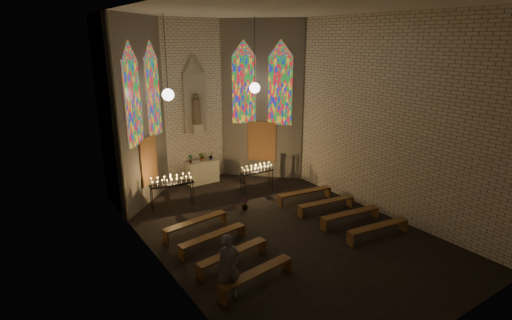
# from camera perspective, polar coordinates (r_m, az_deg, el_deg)

# --- Properties ---
(floor) EXTENTS (12.00, 12.00, 0.00)m
(floor) POSITION_cam_1_polar(r_m,az_deg,el_deg) (13.72, 2.78, -9.74)
(floor) COLOR black
(floor) RESTS_ON ground
(room) EXTENTS (8.22, 12.43, 7.00)m
(room) POSITION_cam_1_polar(r_m,az_deg,el_deg) (15.29, -4.64, 7.70)
(room) COLOR beige
(room) RESTS_ON ground
(altar) EXTENTS (1.40, 0.60, 1.00)m
(altar) POSITION_cam_1_polar(r_m,az_deg,el_deg) (17.86, -7.68, -1.68)
(altar) COLOR beige
(altar) RESTS_ON ground
(flower_vase_left) EXTENTS (0.23, 0.19, 0.39)m
(flower_vase_left) POSITION_cam_1_polar(r_m,az_deg,el_deg) (17.41, -9.36, 0.15)
(flower_vase_left) COLOR #4C723F
(flower_vase_left) RESTS_ON altar
(flower_vase_center) EXTENTS (0.39, 0.34, 0.41)m
(flower_vase_center) POSITION_cam_1_polar(r_m,az_deg,el_deg) (17.72, -7.66, 0.55)
(flower_vase_center) COLOR #4C723F
(flower_vase_center) RESTS_ON altar
(flower_vase_right) EXTENTS (0.22, 0.19, 0.34)m
(flower_vase_right) POSITION_cam_1_polar(r_m,az_deg,el_deg) (17.88, -6.43, 0.64)
(flower_vase_right) COLOR #4C723F
(flower_vase_right) RESTS_ON altar
(aisle_flower_pot) EXTENTS (0.29, 0.29, 0.43)m
(aisle_flower_pot) POSITION_cam_1_polar(r_m,az_deg,el_deg) (15.03, -1.63, -6.36)
(aisle_flower_pot) COLOR #4C723F
(aisle_flower_pot) RESTS_ON ground
(votive_stand_left) EXTENTS (1.68, 0.63, 1.21)m
(votive_stand_left) POSITION_cam_1_polar(r_m,az_deg,el_deg) (15.26, -11.98, -3.07)
(votive_stand_left) COLOR black
(votive_stand_left) RESTS_ON ground
(votive_stand_right) EXTENTS (1.49, 0.42, 1.08)m
(votive_stand_right) POSITION_cam_1_polar(r_m,az_deg,el_deg) (16.60, 0.13, -1.42)
(votive_stand_right) COLOR black
(votive_stand_right) RESTS_ON ground
(pew_left_0) EXTENTS (2.31, 0.61, 0.44)m
(pew_left_0) POSITION_cam_1_polar(r_m,az_deg,el_deg) (13.44, -8.62, -8.83)
(pew_left_0) COLOR #583819
(pew_left_0) RESTS_ON ground
(pew_right_0) EXTENTS (2.31, 0.61, 0.44)m
(pew_right_0) POSITION_cam_1_polar(r_m,az_deg,el_deg) (15.82, 6.99, -4.70)
(pew_right_0) COLOR #583819
(pew_right_0) RESTS_ON ground
(pew_left_1) EXTENTS (2.31, 0.61, 0.44)m
(pew_left_1) POSITION_cam_1_polar(r_m,az_deg,el_deg) (12.48, -6.20, -10.87)
(pew_left_1) COLOR #583819
(pew_left_1) RESTS_ON ground
(pew_right_1) EXTENTS (2.31, 0.61, 0.44)m
(pew_right_1) POSITION_cam_1_polar(r_m,az_deg,el_deg) (15.01, 9.99, -6.07)
(pew_right_1) COLOR #583819
(pew_right_1) RESTS_ON ground
(pew_left_2) EXTENTS (2.31, 0.61, 0.44)m
(pew_left_2) POSITION_cam_1_polar(r_m,az_deg,el_deg) (11.55, -3.33, -13.23)
(pew_left_2) COLOR #583819
(pew_left_2) RESTS_ON ground
(pew_right_2) EXTENTS (2.31, 0.61, 0.44)m
(pew_right_2) POSITION_cam_1_polar(r_m,az_deg,el_deg) (14.25, 13.34, -7.57)
(pew_right_2) COLOR #583819
(pew_right_2) RESTS_ON ground
(pew_left_3) EXTENTS (2.31, 0.61, 0.44)m
(pew_left_3) POSITION_cam_1_polar(r_m,az_deg,el_deg) (10.69, 0.09, -15.94)
(pew_left_3) COLOR #583819
(pew_left_3) RESTS_ON ground
(pew_right_3) EXTENTS (2.31, 0.61, 0.44)m
(pew_right_3) POSITION_cam_1_polar(r_m,az_deg,el_deg) (13.55, 17.07, -9.20)
(pew_right_3) COLOR #583819
(pew_right_3) RESTS_ON ground
(visitor) EXTENTS (0.68, 0.50, 1.69)m
(visitor) POSITION_cam_1_polar(r_m,az_deg,el_deg) (10.06, -3.87, -15.01)
(visitor) COLOR #55545F
(visitor) RESTS_ON ground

